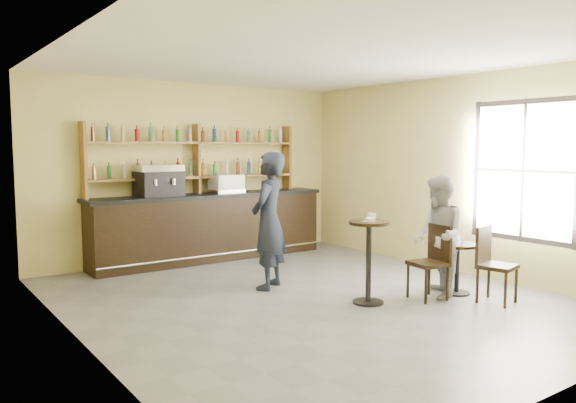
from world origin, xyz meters
TOP-DOWN VIEW (x-y plane):
  - floor at (0.00, 0.00)m, footprint 7.00×7.00m
  - ceiling at (0.00, 0.00)m, footprint 7.00×7.00m
  - wall_back at (0.00, 3.50)m, footprint 7.00×0.00m
  - wall_front at (0.00, -3.50)m, footprint 7.00×0.00m
  - wall_left at (-3.00, 0.00)m, footprint 0.00×7.00m
  - wall_right at (3.00, 0.00)m, footprint 0.00×7.00m
  - window_pane at (2.99, -1.20)m, footprint 0.00×2.00m
  - window_frame at (2.99, -1.20)m, footprint 0.04×1.70m
  - shelf_unit at (0.00, 3.37)m, footprint 4.00×0.26m
  - liquor_bottles at (0.00, 3.37)m, footprint 3.68×0.10m
  - bar_counter at (0.14, 3.15)m, footprint 4.46×0.87m
  - espresso_machine at (-0.82, 3.15)m, footprint 0.79×0.54m
  - pastry_case at (0.48, 3.15)m, footprint 0.61×0.51m
  - pedestal_table at (0.49, -0.61)m, footprint 0.57×0.57m
  - napkin at (0.49, -0.61)m, footprint 0.18×0.18m
  - donut at (0.50, -0.62)m, footprint 0.13×0.13m
  - cup_pedestal at (0.63, -0.51)m, footprint 0.13×0.13m
  - man_main at (-0.13, 0.81)m, footprint 0.86×0.81m
  - cafe_table at (1.83, -0.98)m, footprint 0.65×0.65m
  - cup_cafe at (1.88, -0.98)m, footprint 0.11×0.11m
  - chair_west at (1.28, -0.93)m, footprint 0.49×0.49m
  - chair_south at (1.88, -1.58)m, footprint 0.52×0.52m
  - patron_second at (1.50, -0.91)m, footprint 0.99×1.03m

SIDE VIEW (x-z plane):
  - floor at x=0.00m, z-range 0.00..0.00m
  - cafe_table at x=1.83m, z-range 0.00..0.71m
  - chair_west at x=1.28m, z-range 0.00..1.00m
  - chair_south at x=1.88m, z-range 0.00..1.00m
  - pedestal_table at x=0.49m, z-range 0.00..1.09m
  - bar_counter at x=0.14m, z-range 0.00..1.21m
  - cup_cafe at x=1.88m, z-range 0.71..0.80m
  - patron_second at x=1.50m, z-range 0.00..1.67m
  - man_main at x=-0.13m, z-range 0.00..1.98m
  - napkin at x=0.49m, z-range 1.09..1.09m
  - donut at x=0.50m, z-range 1.09..1.14m
  - cup_pedestal at x=0.63m, z-range 1.09..1.18m
  - pastry_case at x=0.48m, z-range 1.21..1.54m
  - espresso_machine at x=-0.82m, z-range 1.21..1.74m
  - wall_back at x=0.00m, z-range -1.90..5.10m
  - wall_front at x=0.00m, z-range -1.90..5.10m
  - wall_left at x=-3.00m, z-range -1.90..5.10m
  - wall_right at x=3.00m, z-range -1.90..5.10m
  - window_frame at x=2.99m, z-range 0.65..2.75m
  - window_pane at x=2.99m, z-range 0.70..2.70m
  - shelf_unit at x=0.00m, z-range 1.11..2.51m
  - liquor_bottles at x=0.00m, z-range 1.48..2.48m
  - ceiling at x=0.00m, z-range 3.20..3.20m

